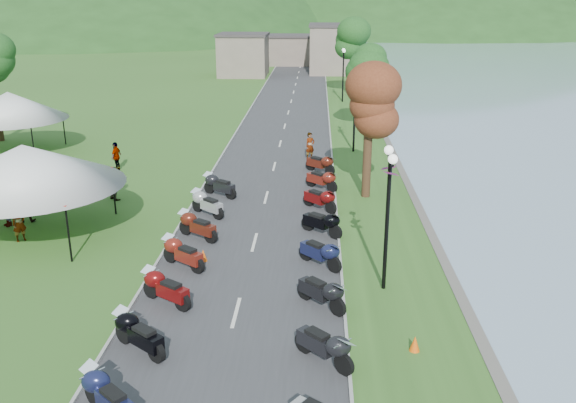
{
  "coord_description": "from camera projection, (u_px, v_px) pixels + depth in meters",
  "views": [
    {
      "loc": [
        2.55,
        -1.61,
        9.87
      ],
      "look_at": [
        1.34,
        23.62,
        1.3
      ],
      "focal_mm": 38.0,
      "sensor_mm": 36.0,
      "label": 1
    }
  ],
  "objects": [
    {
      "name": "vendor_tent_main",
      "position": [
        28.0,
        191.0,
        25.87
      ],
      "size": [
        5.46,
        5.46,
        4.0
      ],
      "primitive_type": null,
      "color": "white",
      "rests_on": "ground"
    },
    {
      "name": "far_building",
      "position": [
        285.0,
        51.0,
        84.5
      ],
      "size": [
        18.0,
        16.0,
        5.0
      ],
      "primitive_type": "cube",
      "color": "gray",
      "rests_on": "ground"
    },
    {
      "name": "pedestrian_a",
      "position": [
        22.0,
        241.0,
        25.82
      ],
      "size": [
        0.7,
        0.71,
        1.57
      ],
      "primitive_type": "imported",
      "rotation": [
        0.0,
        0.0,
        0.82
      ],
      "color": "slate",
      "rests_on": "ground"
    },
    {
      "name": "pedestrian_c",
      "position": [
        8.0,
        226.0,
        27.47
      ],
      "size": [
        1.3,
        1.19,
        1.94
      ],
      "primitive_type": "imported",
      "rotation": [
        0.0,
        0.0,
        5.6
      ],
      "color": "slate",
      "rests_on": "ground"
    },
    {
      "name": "road",
      "position": [
        280.0,
        144.0,
        42.64
      ],
      "size": [
        7.0,
        120.0,
        0.02
      ],
      "primitive_type": "cube",
      "color": "#3C3C3F",
      "rests_on": "ground"
    },
    {
      "name": "moto_row_left",
      "position": [
        107.0,
        399.0,
        14.82
      ],
      "size": [
        2.6,
        37.3,
        1.1
      ],
      "primitive_type": null,
      "color": "#331411",
      "rests_on": "ground"
    },
    {
      "name": "moto_row_right",
      "position": [
        322.0,
        292.0,
        20.14
      ],
      "size": [
        2.6,
        34.91,
        1.1
      ],
      "primitive_type": null,
      "color": "#331411",
      "rests_on": "ground"
    },
    {
      "name": "hills_backdrop",
      "position": [
        310.0,
        28.0,
        193.99
      ],
      "size": [
        360.0,
        120.0,
        76.0
      ],
      "primitive_type": null,
      "color": "#285621",
      "rests_on": "ground"
    },
    {
      "name": "tree_lakeside",
      "position": [
        369.0,
        126.0,
        30.28
      ],
      "size": [
        2.67,
        2.67,
        7.42
      ],
      "primitive_type": null,
      "color": "#266122",
      "rests_on": "ground"
    },
    {
      "name": "pedestrian_b",
      "position": [
        26.0,
        221.0,
        28.04
      ],
      "size": [
        0.96,
        0.63,
        1.84
      ],
      "primitive_type": "imported",
      "rotation": [
        0.0,
        0.0,
        3.31
      ],
      "color": "slate",
      "rests_on": "ground"
    },
    {
      "name": "vendor_tent_side",
      "position": [
        12.0,
        123.0,
        39.69
      ],
      "size": [
        4.8,
        4.8,
        4.0
      ],
      "primitive_type": null,
      "color": "white",
      "rests_on": "ground"
    }
  ]
}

